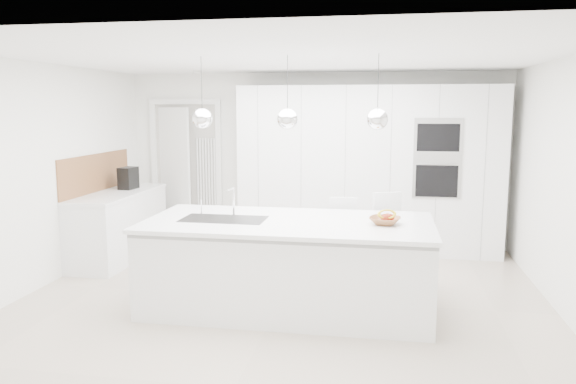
% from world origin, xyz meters
% --- Properties ---
extents(floor, '(5.50, 5.50, 0.00)m').
position_xyz_m(floor, '(0.00, 0.00, 0.00)').
color(floor, '#B8A794').
rests_on(floor, ground).
extents(wall_back, '(5.50, 0.00, 5.50)m').
position_xyz_m(wall_back, '(0.00, 2.50, 1.25)').
color(wall_back, white).
rests_on(wall_back, ground).
extents(wall_left, '(0.00, 5.00, 5.00)m').
position_xyz_m(wall_left, '(-2.75, 0.00, 1.25)').
color(wall_left, white).
rests_on(wall_left, ground).
extents(ceiling, '(5.50, 5.50, 0.00)m').
position_xyz_m(ceiling, '(0.00, 0.00, 2.50)').
color(ceiling, white).
rests_on(ceiling, wall_back).
extents(tall_cabinets, '(3.60, 0.60, 2.30)m').
position_xyz_m(tall_cabinets, '(0.80, 2.20, 1.15)').
color(tall_cabinets, white).
rests_on(tall_cabinets, floor).
extents(oven_stack, '(0.62, 0.04, 1.05)m').
position_xyz_m(oven_stack, '(1.70, 1.89, 1.35)').
color(oven_stack, '#A5A5A8').
rests_on(oven_stack, tall_cabinets).
extents(doorway_frame, '(1.11, 0.08, 2.13)m').
position_xyz_m(doorway_frame, '(-1.95, 2.47, 1.02)').
color(doorway_frame, white).
rests_on(doorway_frame, floor).
extents(hallway_door, '(0.76, 0.38, 2.00)m').
position_xyz_m(hallway_door, '(-2.20, 2.42, 1.00)').
color(hallway_door, white).
rests_on(hallway_door, floor).
extents(radiator, '(0.32, 0.04, 1.40)m').
position_xyz_m(radiator, '(-1.63, 2.46, 0.85)').
color(radiator, white).
rests_on(radiator, floor).
extents(left_base_cabinets, '(0.60, 1.80, 0.86)m').
position_xyz_m(left_base_cabinets, '(-2.45, 1.20, 0.43)').
color(left_base_cabinets, white).
rests_on(left_base_cabinets, floor).
extents(left_worktop, '(0.62, 1.82, 0.04)m').
position_xyz_m(left_worktop, '(-2.45, 1.20, 0.88)').
color(left_worktop, white).
rests_on(left_worktop, left_base_cabinets).
extents(oak_backsplash, '(0.02, 1.80, 0.50)m').
position_xyz_m(oak_backsplash, '(-2.74, 1.20, 1.15)').
color(oak_backsplash, brown).
rests_on(oak_backsplash, wall_left).
extents(island_base, '(2.80, 1.20, 0.86)m').
position_xyz_m(island_base, '(0.10, -0.30, 0.43)').
color(island_base, white).
rests_on(island_base, floor).
extents(island_worktop, '(2.84, 1.40, 0.04)m').
position_xyz_m(island_worktop, '(0.10, -0.25, 0.88)').
color(island_worktop, white).
rests_on(island_worktop, island_base).
extents(island_sink, '(0.84, 0.44, 0.18)m').
position_xyz_m(island_sink, '(-0.55, -0.30, 0.82)').
color(island_sink, '#3F3F42').
rests_on(island_sink, island_worktop).
extents(island_tap, '(0.02, 0.02, 0.30)m').
position_xyz_m(island_tap, '(-0.50, -0.10, 1.05)').
color(island_tap, white).
rests_on(island_tap, island_worktop).
extents(pendant_left, '(0.20, 0.20, 0.20)m').
position_xyz_m(pendant_left, '(-0.75, -0.30, 1.90)').
color(pendant_left, white).
rests_on(pendant_left, ceiling).
extents(pendant_mid, '(0.20, 0.20, 0.20)m').
position_xyz_m(pendant_mid, '(0.10, -0.30, 1.90)').
color(pendant_mid, white).
rests_on(pendant_mid, ceiling).
extents(pendant_right, '(0.20, 0.20, 0.20)m').
position_xyz_m(pendant_right, '(0.95, -0.30, 1.90)').
color(pendant_right, white).
rests_on(pendant_right, ceiling).
extents(fruit_bowl, '(0.35, 0.35, 0.07)m').
position_xyz_m(fruit_bowl, '(1.04, -0.28, 0.94)').
color(fruit_bowl, brown).
rests_on(fruit_bowl, island_worktop).
extents(espresso_machine, '(0.20, 0.29, 0.30)m').
position_xyz_m(espresso_machine, '(-2.43, 1.49, 1.05)').
color(espresso_machine, black).
rests_on(espresso_machine, left_worktop).
extents(bar_stool_left, '(0.37, 0.49, 1.00)m').
position_xyz_m(bar_stool_left, '(0.58, 0.49, 0.50)').
color(bar_stool_left, white).
rests_on(bar_stool_left, floor).
extents(bar_stool_right, '(0.52, 0.59, 1.06)m').
position_xyz_m(bar_stool_right, '(1.06, 0.52, 0.53)').
color(bar_stool_right, white).
rests_on(bar_stool_right, floor).
extents(apple_a, '(0.07, 0.07, 0.07)m').
position_xyz_m(apple_a, '(1.10, -0.26, 0.97)').
color(apple_a, '#9F2F17').
rests_on(apple_a, fruit_bowl).
extents(apple_b, '(0.08, 0.08, 0.08)m').
position_xyz_m(apple_b, '(1.04, -0.31, 0.97)').
color(apple_b, '#9F2F17').
rests_on(apple_b, fruit_bowl).
extents(apple_c, '(0.07, 0.07, 0.07)m').
position_xyz_m(apple_c, '(1.07, -0.22, 0.96)').
color(apple_c, '#9F2F17').
rests_on(apple_c, fruit_bowl).
extents(banana_bunch, '(0.21, 0.15, 0.19)m').
position_xyz_m(banana_bunch, '(1.06, -0.31, 1.01)').
color(banana_bunch, yellow).
rests_on(banana_bunch, fruit_bowl).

